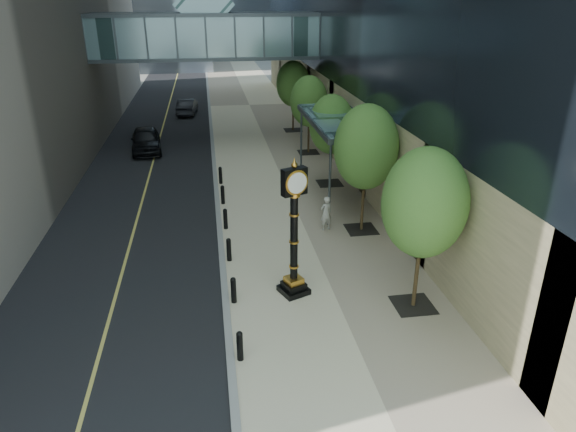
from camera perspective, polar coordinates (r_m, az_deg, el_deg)
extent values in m
plane|color=gray|center=(15.84, 5.22, -17.03)|extent=(320.00, 320.00, 0.00)
cube|color=black|center=(52.78, -13.17, 11.62)|extent=(8.00, 180.00, 0.02)
cube|color=beige|center=(52.81, -4.31, 12.19)|extent=(8.00, 180.00, 0.06)
cube|color=gray|center=(52.64, -8.74, 11.96)|extent=(0.25, 180.00, 0.07)
cube|color=slate|center=(39.73, -9.13, 19.17)|extent=(17.00, 4.00, 3.00)
cube|color=#383F44|center=(39.86, -8.99, 17.09)|extent=(17.00, 4.20, 0.25)
cube|color=#383F44|center=(39.66, -9.27, 21.25)|extent=(17.00, 4.20, 0.25)
cube|color=slate|center=(39.64, -9.34, 22.19)|extent=(4.24, 3.00, 4.24)
cube|color=#383F44|center=(27.19, 5.69, 10.44)|extent=(3.00, 8.00, 0.25)
cube|color=slate|center=(27.15, 5.70, 10.75)|extent=(2.80, 7.80, 0.06)
cylinder|color=#383F44|center=(24.02, 4.65, 3.50)|extent=(0.12, 0.12, 4.20)
cylinder|color=#383F44|center=(30.93, 1.48, 8.12)|extent=(0.12, 0.12, 4.20)
cylinder|color=black|center=(15.96, -5.36, -14.32)|extent=(0.20, 0.20, 0.90)
cylinder|color=black|center=(18.60, -6.06, -8.32)|extent=(0.20, 0.20, 0.90)
cylinder|color=black|center=(21.39, -6.57, -3.85)|extent=(0.20, 0.20, 0.90)
cylinder|color=black|center=(24.28, -6.96, -0.42)|extent=(0.20, 0.20, 0.90)
cylinder|color=black|center=(27.24, -7.26, 2.26)|extent=(0.20, 0.20, 0.90)
cylinder|color=black|center=(30.25, -7.51, 4.42)|extent=(0.20, 0.20, 0.90)
cube|color=black|center=(19.09, 13.72, -9.57)|extent=(1.40, 1.40, 0.02)
cylinder|color=#43311C|center=(18.32, 14.18, -5.54)|extent=(0.14, 0.14, 3.09)
ellipsoid|color=#306525|center=(17.32, 14.94, 1.39)|extent=(2.83, 2.83, 3.77)
cube|color=black|center=(24.43, 8.12, -1.46)|extent=(1.40, 1.40, 0.02)
cylinder|color=#43311C|center=(23.83, 8.33, 1.94)|extent=(0.14, 0.14, 3.14)
ellipsoid|color=#306525|center=(23.06, 8.68, 7.56)|extent=(2.88, 2.88, 3.84)
cube|color=black|center=(30.23, 4.63, 3.65)|extent=(1.40, 1.40, 0.02)
cylinder|color=#43311C|center=(29.80, 4.72, 6.13)|extent=(0.14, 0.14, 2.75)
ellipsoid|color=#306525|center=(29.24, 4.86, 10.11)|extent=(2.52, 2.52, 3.36)
cube|color=black|center=(36.27, 2.27, 7.09)|extent=(1.40, 1.40, 0.02)
cylinder|color=#43311C|center=(35.90, 2.30, 9.22)|extent=(0.14, 0.14, 2.80)
ellipsoid|color=#306525|center=(35.44, 2.36, 12.62)|extent=(2.57, 2.57, 3.42)
cube|color=black|center=(42.44, 0.56, 9.53)|extent=(1.40, 1.40, 0.02)
cylinder|color=#43311C|center=(42.12, 0.57, 11.45)|extent=(0.14, 0.14, 2.92)
ellipsoid|color=#306525|center=(41.71, 0.58, 14.48)|extent=(2.67, 2.67, 3.56)
cube|color=black|center=(19.24, 0.64, -8.20)|extent=(1.24, 1.24, 0.21)
cube|color=black|center=(19.13, 0.64, -7.66)|extent=(0.96, 0.96, 0.21)
cube|color=gold|center=(19.02, 0.64, -7.12)|extent=(0.76, 0.76, 0.21)
cylinder|color=black|center=(18.20, 0.67, -2.40)|extent=(0.27, 0.27, 3.26)
cube|color=black|center=(17.39, 0.70, 3.85)|extent=(0.95, 0.63, 0.95)
cylinder|color=white|center=(17.56, 0.60, 4.05)|extent=(0.70, 0.32, 0.74)
cylinder|color=white|center=(17.22, 0.80, 3.65)|extent=(0.70, 0.32, 0.74)
sphere|color=gold|center=(17.20, 0.71, 5.67)|extent=(0.21, 0.21, 0.21)
imported|color=#A6A298|center=(23.91, 4.25, 0.30)|extent=(0.71, 0.58, 1.66)
imported|color=black|center=(37.81, -15.51, 8.17)|extent=(2.47, 5.08, 1.67)
imported|color=black|center=(49.31, -11.14, 11.85)|extent=(1.95, 4.45, 1.42)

